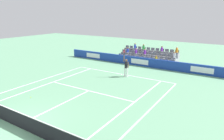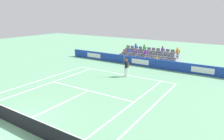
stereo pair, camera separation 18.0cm
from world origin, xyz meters
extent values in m
plane|color=#669E77|center=(0.00, 0.00, 0.00)|extent=(80.00, 80.00, 0.00)
cube|color=white|center=(0.00, -11.89, 0.00)|extent=(10.97, 0.10, 0.01)
cube|color=white|center=(0.00, -6.40, 0.00)|extent=(8.23, 0.10, 0.01)
cube|color=white|center=(0.00, -3.20, 0.00)|extent=(0.10, 6.40, 0.01)
cube|color=white|center=(4.12, -5.95, 0.00)|extent=(0.10, 11.89, 0.01)
cube|color=white|center=(-4.12, -5.95, 0.00)|extent=(0.10, 11.89, 0.01)
cube|color=white|center=(5.49, -5.95, 0.00)|extent=(0.10, 11.89, 0.01)
cube|color=white|center=(-5.49, -5.95, 0.00)|extent=(0.10, 11.89, 0.01)
cube|color=white|center=(0.00, -11.79, 0.00)|extent=(0.10, 0.20, 0.01)
cube|color=#193899|center=(0.00, -16.10, 0.52)|extent=(20.67, 0.20, 1.03)
cube|color=white|center=(-6.89, -15.99, 0.52)|extent=(2.21, 0.01, 0.58)
cube|color=white|center=(0.00, -15.99, 0.52)|extent=(2.21, 0.01, 0.58)
cube|color=white|center=(6.89, -15.99, 0.52)|extent=(2.21, 0.01, 0.58)
cube|color=black|center=(0.00, 0.00, 0.46)|extent=(11.77, 0.02, 0.92)
cube|color=white|center=(0.00, 0.00, 0.94)|extent=(11.77, 0.04, 0.04)
cylinder|color=white|center=(-0.83, -11.39, 0.45)|extent=(0.16, 0.16, 0.90)
cylinder|color=white|center=(-0.60, -11.32, 0.45)|extent=(0.16, 0.16, 0.90)
cube|color=white|center=(-0.83, -11.39, 0.04)|extent=(0.19, 0.28, 0.08)
cube|color=white|center=(-0.60, -11.32, 0.04)|extent=(0.19, 0.28, 0.08)
cube|color=black|center=(-0.71, -11.36, 1.20)|extent=(0.31, 0.41, 0.60)
sphere|color=brown|center=(-0.71, -11.36, 1.66)|extent=(0.24, 0.24, 0.24)
cylinder|color=brown|center=(-0.50, -11.30, 1.81)|extent=(0.09, 0.09, 0.62)
cylinder|color=brown|center=(-0.94, -11.37, 1.22)|extent=(0.09, 0.09, 0.56)
cylinder|color=black|center=(-0.50, -11.30, 2.26)|extent=(0.04, 0.04, 0.28)
torus|color=red|center=(-0.50, -11.30, 2.54)|extent=(0.11, 0.31, 0.31)
sphere|color=#D1E533|center=(-0.50, -11.30, 2.82)|extent=(0.07, 0.07, 0.07)
cube|color=gray|center=(0.00, -17.18, 0.21)|extent=(7.44, 0.95, 0.42)
cube|color=slate|center=(-3.41, -17.18, 0.52)|extent=(0.48, 0.44, 0.20)
cube|color=slate|center=(-3.41, -17.38, 0.77)|extent=(0.48, 0.04, 0.30)
cube|color=slate|center=(-2.79, -17.18, 0.52)|extent=(0.48, 0.44, 0.20)
cube|color=slate|center=(-2.79, -17.38, 0.77)|extent=(0.48, 0.04, 0.30)
cube|color=slate|center=(-2.17, -17.18, 0.52)|extent=(0.48, 0.44, 0.20)
cube|color=slate|center=(-2.17, -17.38, 0.77)|extent=(0.48, 0.04, 0.30)
cube|color=slate|center=(-1.55, -17.18, 0.52)|extent=(0.48, 0.44, 0.20)
cube|color=slate|center=(-1.55, -17.38, 0.77)|extent=(0.48, 0.04, 0.30)
cube|color=slate|center=(-0.93, -17.18, 0.52)|extent=(0.48, 0.44, 0.20)
cube|color=slate|center=(-0.93, -17.38, 0.77)|extent=(0.48, 0.04, 0.30)
cube|color=slate|center=(-0.31, -17.18, 0.52)|extent=(0.48, 0.44, 0.20)
cube|color=slate|center=(-0.31, -17.38, 0.77)|extent=(0.48, 0.04, 0.30)
cube|color=slate|center=(0.31, -17.18, 0.52)|extent=(0.48, 0.44, 0.20)
cube|color=slate|center=(0.31, -17.38, 0.77)|extent=(0.48, 0.04, 0.30)
cube|color=slate|center=(0.93, -17.18, 0.52)|extent=(0.48, 0.44, 0.20)
cube|color=slate|center=(0.93, -17.38, 0.77)|extent=(0.48, 0.04, 0.30)
cube|color=slate|center=(1.55, -17.18, 0.52)|extent=(0.48, 0.44, 0.20)
cube|color=slate|center=(1.55, -17.38, 0.77)|extent=(0.48, 0.04, 0.30)
cube|color=slate|center=(2.17, -17.18, 0.52)|extent=(0.48, 0.44, 0.20)
cube|color=slate|center=(2.17, -17.38, 0.77)|extent=(0.48, 0.04, 0.30)
cube|color=slate|center=(2.79, -17.18, 0.52)|extent=(0.48, 0.44, 0.20)
cube|color=slate|center=(2.79, -17.38, 0.77)|extent=(0.48, 0.04, 0.30)
cube|color=slate|center=(3.41, -17.18, 0.52)|extent=(0.48, 0.44, 0.20)
cube|color=slate|center=(3.41, -17.38, 0.77)|extent=(0.48, 0.04, 0.30)
cube|color=gray|center=(0.00, -18.13, 0.42)|extent=(7.44, 0.95, 0.84)
cube|color=slate|center=(-3.41, -18.13, 0.94)|extent=(0.48, 0.44, 0.20)
cube|color=slate|center=(-3.41, -18.33, 1.19)|extent=(0.48, 0.04, 0.30)
cube|color=slate|center=(-2.79, -18.13, 0.94)|extent=(0.48, 0.44, 0.20)
cube|color=slate|center=(-2.79, -18.33, 1.19)|extent=(0.48, 0.04, 0.30)
cube|color=slate|center=(-2.17, -18.13, 0.94)|extent=(0.48, 0.44, 0.20)
cube|color=slate|center=(-2.17, -18.33, 1.19)|extent=(0.48, 0.04, 0.30)
cube|color=slate|center=(-1.55, -18.13, 0.94)|extent=(0.48, 0.44, 0.20)
cube|color=slate|center=(-1.55, -18.33, 1.19)|extent=(0.48, 0.04, 0.30)
cube|color=slate|center=(-0.93, -18.13, 0.94)|extent=(0.48, 0.44, 0.20)
cube|color=slate|center=(-0.93, -18.33, 1.19)|extent=(0.48, 0.04, 0.30)
cube|color=slate|center=(-0.31, -18.13, 0.94)|extent=(0.48, 0.44, 0.20)
cube|color=slate|center=(-0.31, -18.33, 1.19)|extent=(0.48, 0.04, 0.30)
cube|color=slate|center=(0.31, -18.13, 0.94)|extent=(0.48, 0.44, 0.20)
cube|color=slate|center=(0.31, -18.33, 1.19)|extent=(0.48, 0.04, 0.30)
cube|color=slate|center=(0.93, -18.13, 0.94)|extent=(0.48, 0.44, 0.20)
cube|color=slate|center=(0.93, -18.33, 1.19)|extent=(0.48, 0.04, 0.30)
cube|color=slate|center=(1.55, -18.13, 0.94)|extent=(0.48, 0.44, 0.20)
cube|color=slate|center=(1.55, -18.33, 1.19)|extent=(0.48, 0.04, 0.30)
cube|color=slate|center=(2.17, -18.13, 0.94)|extent=(0.48, 0.44, 0.20)
cube|color=slate|center=(2.17, -18.33, 1.19)|extent=(0.48, 0.04, 0.30)
cube|color=slate|center=(2.79, -18.13, 0.94)|extent=(0.48, 0.44, 0.20)
cube|color=slate|center=(2.79, -18.33, 1.19)|extent=(0.48, 0.04, 0.30)
cube|color=slate|center=(3.41, -18.13, 0.94)|extent=(0.48, 0.44, 0.20)
cube|color=slate|center=(3.41, -18.33, 1.19)|extent=(0.48, 0.04, 0.30)
cube|color=gray|center=(0.00, -19.08, 0.63)|extent=(7.44, 0.95, 1.26)
cube|color=slate|center=(-3.41, -19.08, 1.36)|extent=(0.48, 0.44, 0.20)
cube|color=slate|center=(-3.41, -19.28, 1.61)|extent=(0.48, 0.04, 0.30)
cube|color=slate|center=(-2.79, -19.08, 1.36)|extent=(0.48, 0.44, 0.20)
cube|color=slate|center=(-2.79, -19.28, 1.61)|extent=(0.48, 0.04, 0.30)
cube|color=slate|center=(-2.17, -19.08, 1.36)|extent=(0.48, 0.44, 0.20)
cube|color=slate|center=(-2.17, -19.28, 1.61)|extent=(0.48, 0.04, 0.30)
cube|color=slate|center=(-1.55, -19.08, 1.36)|extent=(0.48, 0.44, 0.20)
cube|color=slate|center=(-1.55, -19.28, 1.61)|extent=(0.48, 0.04, 0.30)
cube|color=slate|center=(-0.93, -19.08, 1.36)|extent=(0.48, 0.44, 0.20)
cube|color=slate|center=(-0.93, -19.28, 1.61)|extent=(0.48, 0.04, 0.30)
cube|color=slate|center=(-0.31, -19.08, 1.36)|extent=(0.48, 0.44, 0.20)
cube|color=slate|center=(-0.31, -19.28, 1.61)|extent=(0.48, 0.04, 0.30)
cube|color=slate|center=(0.31, -19.08, 1.36)|extent=(0.48, 0.44, 0.20)
cube|color=slate|center=(0.31, -19.28, 1.61)|extent=(0.48, 0.04, 0.30)
cube|color=slate|center=(0.93, -19.08, 1.36)|extent=(0.48, 0.44, 0.20)
cube|color=slate|center=(0.93, -19.28, 1.61)|extent=(0.48, 0.04, 0.30)
cube|color=slate|center=(1.55, -19.08, 1.36)|extent=(0.48, 0.44, 0.20)
cube|color=slate|center=(1.55, -19.28, 1.61)|extent=(0.48, 0.04, 0.30)
cube|color=slate|center=(2.17, -19.08, 1.36)|extent=(0.48, 0.44, 0.20)
cube|color=slate|center=(2.17, -19.28, 1.61)|extent=(0.48, 0.04, 0.30)
cube|color=slate|center=(2.79, -19.08, 1.36)|extent=(0.48, 0.44, 0.20)
cube|color=slate|center=(2.79, -19.28, 1.61)|extent=(0.48, 0.04, 0.30)
cube|color=slate|center=(3.41, -19.08, 1.36)|extent=(0.48, 0.44, 0.20)
cube|color=slate|center=(3.41, -19.28, 1.61)|extent=(0.48, 0.04, 0.30)
cylinder|color=yellow|center=(-1.55, -17.23, 0.84)|extent=(0.28, 0.28, 0.43)
sphere|color=brown|center=(-1.55, -17.23, 1.15)|extent=(0.20, 0.20, 0.20)
cylinder|color=white|center=(-3.41, -18.18, 1.27)|extent=(0.28, 0.28, 0.46)
sphere|color=#9E7251|center=(-3.41, -18.18, 1.60)|extent=(0.20, 0.20, 0.20)
cylinder|color=purple|center=(1.55, -18.18, 1.27)|extent=(0.28, 0.28, 0.45)
sphere|color=#9E7251|center=(1.55, -18.18, 1.59)|extent=(0.20, 0.20, 0.20)
cylinder|color=purple|center=(0.31, -18.18, 1.27)|extent=(0.28, 0.28, 0.46)
sphere|color=#9E7251|center=(0.31, -18.18, 1.60)|extent=(0.20, 0.20, 0.20)
cylinder|color=blue|center=(2.79, -18.18, 1.26)|extent=(0.28, 0.28, 0.44)
sphere|color=brown|center=(2.79, -18.18, 1.58)|extent=(0.20, 0.20, 0.20)
cylinder|color=purple|center=(-1.55, -19.13, 1.68)|extent=(0.28, 0.28, 0.44)
sphere|color=brown|center=(-1.55, -19.13, 2.00)|extent=(0.20, 0.20, 0.20)
cylinder|color=blue|center=(2.17, -19.13, 1.72)|extent=(0.28, 0.28, 0.52)
sphere|color=#9E7251|center=(2.17, -19.13, 2.08)|extent=(0.20, 0.20, 0.20)
cylinder|color=orange|center=(-3.41, -19.13, 1.71)|extent=(0.28, 0.28, 0.49)
sphere|color=#D3A884|center=(-3.41, -19.13, 2.05)|extent=(0.20, 0.20, 0.20)
cylinder|color=green|center=(0.93, -19.13, 1.70)|extent=(0.28, 0.28, 0.48)
sphere|color=#9E7251|center=(0.93, -19.13, 2.04)|extent=(0.20, 0.20, 0.20)
sphere|color=#D1E533|center=(2.75, -2.98, 0.03)|extent=(0.07, 0.07, 0.07)
camera|label=1|loc=(-9.93, 5.76, 6.05)|focal=33.06mm
camera|label=2|loc=(-10.09, 5.67, 6.05)|focal=33.06mm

